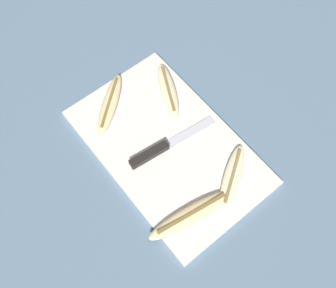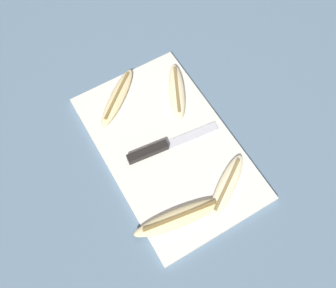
{
  "view_description": "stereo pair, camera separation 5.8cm",
  "coord_description": "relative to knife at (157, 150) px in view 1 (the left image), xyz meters",
  "views": [
    {
      "loc": [
        0.31,
        -0.25,
        0.85
      ],
      "look_at": [
        0.0,
        0.0,
        0.02
      ],
      "focal_mm": 42.0,
      "sensor_mm": 36.0,
      "label": 1
    },
    {
      "loc": [
        0.34,
        -0.2,
        0.85
      ],
      "look_at": [
        0.0,
        0.0,
        0.02
      ],
      "focal_mm": 42.0,
      "sensor_mm": 36.0,
      "label": 2
    }
  ],
  "objects": [
    {
      "name": "banana_cream_curved",
      "position": [
        -0.11,
        0.12,
        0.0
      ],
      "size": [
        0.17,
        0.11,
        0.02
      ],
      "rotation": [
        0.0,
        0.0,
        1.11
      ],
      "color": "beige",
      "rests_on": "cutting_board"
    },
    {
      "name": "banana_pale_long",
      "position": [
        0.16,
        0.09,
        0.0
      ],
      "size": [
        0.12,
        0.16,
        0.02
      ],
      "rotation": [
        0.0,
        0.0,
        0.57
      ],
      "color": "beige",
      "rests_on": "cutting_board"
    },
    {
      "name": "knife",
      "position": [
        0.0,
        0.0,
        0.0
      ],
      "size": [
        0.05,
        0.23,
        0.02
      ],
      "rotation": [
        0.0,
        0.0,
        -0.11
      ],
      "color": "black",
      "rests_on": "cutting_board"
    },
    {
      "name": "cutting_board",
      "position": [
        0.0,
        0.03,
        -0.01
      ],
      "size": [
        0.47,
        0.29,
        0.01
      ],
      "color": "silver",
      "rests_on": "ground_plane"
    },
    {
      "name": "banana_mellow_near",
      "position": [
        0.17,
        -0.04,
        0.0
      ],
      "size": [
        0.07,
        0.21,
        0.02
      ],
      "rotation": [
        0.0,
        0.0,
        6.13
      ],
      "color": "beige",
      "rests_on": "cutting_board"
    },
    {
      "name": "ground_plane",
      "position": [
        0.0,
        0.03,
        -0.02
      ],
      "size": [
        4.0,
        4.0,
        0.0
      ],
      "primitive_type": "plane",
      "color": "slate"
    },
    {
      "name": "banana_ripe_center",
      "position": [
        -0.17,
        -0.01,
        0.0
      ],
      "size": [
        0.14,
        0.16,
        0.02
      ],
      "rotation": [
        0.0,
        0.0,
        3.83
      ],
      "color": "beige",
      "rests_on": "cutting_board"
    }
  ]
}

